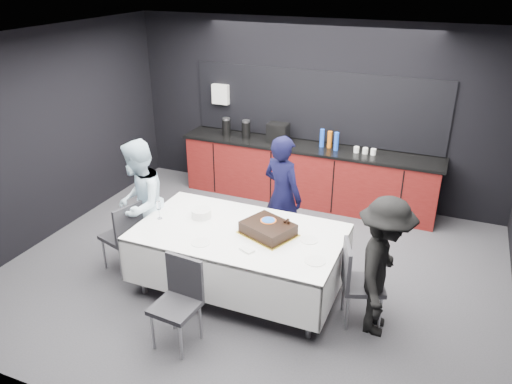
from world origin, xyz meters
TOP-DOWN VIEW (x-y plane):
  - ground at (0.00, 0.00)m, footprint 6.00×6.00m
  - room_shell at (0.00, 0.00)m, footprint 6.04×5.04m
  - kitchenette at (-0.02, 2.22)m, footprint 4.10×0.64m
  - party_table at (0.00, -0.40)m, footprint 2.32×1.32m
  - cake_assembly at (0.33, -0.34)m, footprint 0.69×0.64m
  - plate_stack at (-0.55, -0.26)m, footprint 0.23×0.23m
  - loose_plate_near at (-0.27, -0.80)m, footprint 0.21×0.21m
  - loose_plate_right_a at (0.79, -0.30)m, footprint 0.19×0.19m
  - loose_plate_right_b at (0.97, -0.67)m, footprint 0.22×0.22m
  - loose_plate_far at (0.08, -0.09)m, footprint 0.21×0.21m
  - fork_pile at (0.25, -0.75)m, footprint 0.18×0.15m
  - champagne_flute at (-0.99, -0.48)m, footprint 0.06×0.06m
  - chair_left at (-1.46, -0.57)m, footprint 0.52×0.52m
  - chair_right at (1.36, -0.44)m, footprint 0.54×0.54m
  - chair_near at (-0.19, -1.42)m, footprint 0.45×0.45m
  - person_center at (0.15, 0.61)m, footprint 0.69×0.57m
  - person_left at (-1.38, -0.32)m, footprint 0.84×0.95m
  - person_right at (1.62, -0.48)m, footprint 0.59×0.99m

SIDE VIEW (x-z plane):
  - ground at x=0.00m, z-range 0.00..0.00m
  - chair_left at x=-1.46m, z-range 0.07..1.00m
  - chair_right at x=1.36m, z-range 0.07..1.00m
  - chair_near at x=-0.19m, z-range 0.07..1.00m
  - kitchenette at x=-0.02m, z-range -0.48..1.57m
  - party_table at x=0.00m, z-range 0.25..1.03m
  - person_right at x=1.62m, z-range 0.00..1.51m
  - loose_plate_near at x=-0.27m, z-range 0.78..0.79m
  - loose_plate_right_a at x=0.79m, z-range 0.78..0.79m
  - loose_plate_right_b at x=0.97m, z-range 0.78..0.79m
  - loose_plate_far at x=0.08m, z-range 0.78..0.79m
  - fork_pile at x=0.25m, z-range 0.78..0.80m
  - person_center at x=0.15m, z-range 0.00..1.61m
  - person_left at x=-1.38m, z-range 0.00..1.63m
  - plate_stack at x=-0.55m, z-range 0.78..0.88m
  - cake_assembly at x=0.33m, z-range 0.76..0.94m
  - champagne_flute at x=-0.99m, z-range 0.83..1.05m
  - room_shell at x=0.00m, z-range 0.45..3.27m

